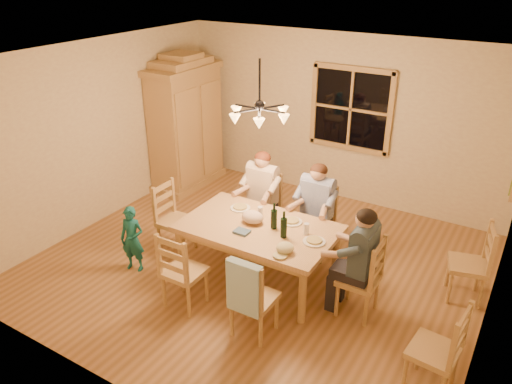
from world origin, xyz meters
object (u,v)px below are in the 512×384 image
Objects in this scene: chair_near_right at (254,309)px; wine_bottle_b at (284,224)px; chair_far_right at (315,235)px; chandelier at (259,113)px; adult_woman at (262,186)px; chair_spare_back at (465,276)px; adult_slate_man at (362,250)px; chair_spare_front at (431,364)px; wine_bottle_a at (274,216)px; chair_end_left at (177,231)px; chair_far_left at (262,220)px; child at (132,239)px; chair_end_right at (358,290)px; dining_table at (259,233)px; chair_near_left at (185,283)px; armoire at (186,127)px; adult_plaid_man at (317,199)px.

chair_near_right is 3.00× the size of wine_bottle_b.
chandelier is at bearing 49.22° from chair_far_right.
chair_spare_back is at bearing -179.23° from adult_woman.
chair_far_right is at bearing 76.98° from chair_spare_back.
chair_spare_front is (0.99, -0.71, -0.54)m from adult_slate_man.
adult_woman is 2.82m from chair_spare_back.
adult_woman is (-0.32, 0.60, -1.24)m from chandelier.
chandelier reaches higher than adult_slate_man.
chair_near_right is 1.16m from wine_bottle_a.
wine_bottle_a reaches higher than chair_end_left.
chair_end_left is (-1.66, -0.90, 0.00)m from chair_far_right.
child is at bearing 55.89° from chair_far_left.
wine_bottle_a is at bearing 87.40° from chair_end_right.
chair_far_right is at bearing 46.64° from adult_slate_man.
chair_spare_back is (1.93, 0.05, 0.00)m from chair_far_right.
chair_far_right reaches higher than child.
dining_table is 2.15× the size of adult_woman.
chair_near_left reaches higher than dining_table.
chair_far_right is 1.11× the size of child.
chair_near_right is (0.95, -1.76, 0.00)m from chair_far_left.
chair_near_left is 1.11× the size of child.
adult_slate_man reaches higher than chair_near_right.
chair_near_left is 2.05m from adult_slate_man.
adult_slate_man is at bearing 0.41° from dining_table.
chair_end_left is at bearing 133.26° from chair_near_left.
armoire reaches higher than adult_plaid_man.
wine_bottle_b is at bearing 94.48° from chair_end_right.
wine_bottle_a is at bearing 127.93° from chair_far_left.
dining_table is at bearing -163.95° from wine_bottle_a.
chair_spare_front is (2.77, -1.58, 0.00)m from chair_far_left.
chair_spare_back is at bearing 33.16° from chair_near_left.
dining_table is 1.06m from chair_near_right.
adult_woman is 2.65× the size of wine_bottle_b.
wine_bottle_a is 2.37m from chair_spare_back.
adult_plaid_man is (0.36, 0.89, 0.18)m from dining_table.
dining_table is at bearing 97.76° from chair_spare_back.
dining_table is 1.06m from chair_near_left.
wine_bottle_a is at bearing 77.64° from adult_plaid_man.
adult_slate_man is 2.65× the size of wine_bottle_a.
adult_plaid_man and adult_slate_man have the same top height.
chair_far_left is 1.13× the size of adult_slate_man.
chair_spare_front is at bearing 165.48° from chair_spare_back.
child is at bearing 39.25° from adult_plaid_man.
adult_woman is 2.65× the size of wine_bottle_a.
armoire reaches higher than chair_near_right.
chandelier is 3.08m from armoire.
chair_far_right is 1.13× the size of adult_woman.
dining_table is 1.02m from adult_woman.
chair_spare_back is at bearing 15.06° from chandelier.
chair_far_right is at bearing 93.37° from chair_near_right.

